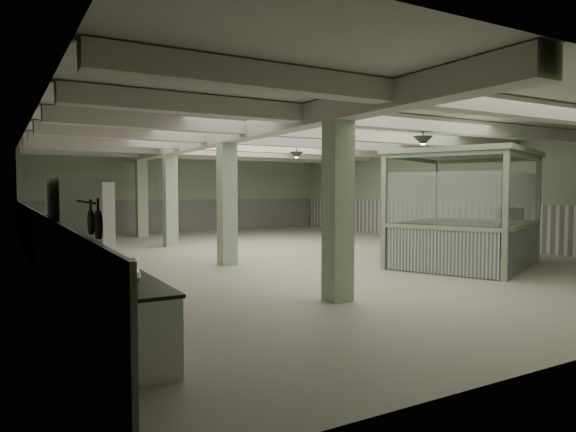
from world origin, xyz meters
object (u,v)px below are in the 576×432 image
guard_booth (464,190)px  filing_cabinet (509,233)px  prep_counter (98,297)px  walkin_cooler (73,243)px

guard_booth → filing_cabinet: (2.17, 0.29, -1.22)m
prep_counter → guard_booth: size_ratio=1.11×
prep_counter → guard_booth: bearing=9.7°
prep_counter → walkin_cooler: walkin_cooler is taller
walkin_cooler → filing_cabinet: size_ratio=1.59×
prep_counter → walkin_cooler: size_ratio=2.18×
prep_counter → filing_cabinet: bearing=9.3°
prep_counter → walkin_cooler: 1.95m
filing_cabinet → guard_booth: bearing=-151.0°
prep_counter → guard_booth: guard_booth is taller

